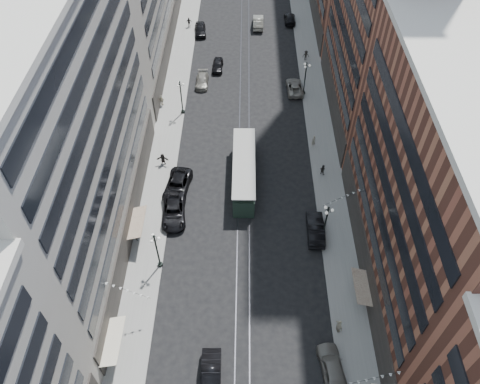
{
  "coord_description": "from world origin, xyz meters",
  "views": [
    {
      "loc": [
        -0.02,
        -0.59,
        44.17
      ],
      "look_at": [
        -0.42,
        34.68,
        5.0
      ],
      "focal_mm": 35.0,
      "sensor_mm": 36.0,
      "label": 1
    }
  ],
  "objects_px": {
    "lamppost_se_mid": "(305,77)",
    "car_4": "(332,368)",
    "pedestrian_8": "(313,141)",
    "lamppost_sw_far": "(157,250)",
    "pedestrian_2": "(134,235)",
    "pedestrian_6": "(162,100)",
    "car_2": "(174,212)",
    "car_11": "(295,87)",
    "pedestrian_4": "(339,326)",
    "pedestrian_9": "(306,55)",
    "lamppost_se_far": "(326,222)",
    "car_9": "(200,29)",
    "pedestrian_5": "(163,159)",
    "lamppost_sw_mid": "(181,96)",
    "car_5": "(211,376)",
    "car_7": "(177,186)",
    "car_14": "(258,22)",
    "car_10": "(315,229)",
    "car_13": "(218,65)",
    "pedestrian_7": "(323,170)",
    "car_8": "(202,81)",
    "car_12": "(290,19)",
    "streetcar": "(244,172)",
    "pedestrian_extra_0": "(189,22)"
  },
  "relations": [
    {
      "from": "streetcar",
      "to": "pedestrian_4",
      "type": "relative_size",
      "value": 6.55
    },
    {
      "from": "pedestrian_6",
      "to": "pedestrian_extra_0",
      "type": "bearing_deg",
      "value": -70.47
    },
    {
      "from": "lamppost_sw_mid",
      "to": "pedestrian_8",
      "type": "distance_m",
      "value": 20.18
    },
    {
      "from": "streetcar",
      "to": "pedestrian_2",
      "type": "relative_size",
      "value": 6.5
    },
    {
      "from": "lamppost_se_far",
      "to": "car_5",
      "type": "height_order",
      "value": "lamppost_se_far"
    },
    {
      "from": "car_10",
      "to": "car_4",
      "type": "bearing_deg",
      "value": 91.02
    },
    {
      "from": "pedestrian_8",
      "to": "car_11",
      "type": "bearing_deg",
      "value": -109.87
    },
    {
      "from": "car_11",
      "to": "pedestrian_4",
      "type": "bearing_deg",
      "value": 89.06
    },
    {
      "from": "pedestrian_2",
      "to": "pedestrian_6",
      "type": "distance_m",
      "value": 25.43
    },
    {
      "from": "car_13",
      "to": "lamppost_sw_mid",
      "type": "bearing_deg",
      "value": -109.79
    },
    {
      "from": "car_2",
      "to": "car_11",
      "type": "xyz_separation_m",
      "value": [
        16.24,
        25.66,
        -0.1
      ]
    },
    {
      "from": "pedestrian_7",
      "to": "pedestrian_9",
      "type": "height_order",
      "value": "pedestrian_9"
    },
    {
      "from": "pedestrian_9",
      "to": "lamppost_sw_mid",
      "type": "bearing_deg",
      "value": -147.44
    },
    {
      "from": "lamppost_sw_far",
      "to": "pedestrian_9",
      "type": "height_order",
      "value": "lamppost_sw_far"
    },
    {
      "from": "pedestrian_2",
      "to": "car_8",
      "type": "relative_size",
      "value": 0.41
    },
    {
      "from": "lamppost_sw_mid",
      "to": "pedestrian_9",
      "type": "distance_m",
      "value": 24.37
    },
    {
      "from": "car_10",
      "to": "pedestrian_5",
      "type": "bearing_deg",
      "value": -29.47
    },
    {
      "from": "lamppost_se_mid",
      "to": "car_13",
      "type": "bearing_deg",
      "value": 153.72
    },
    {
      "from": "car_2",
      "to": "car_7",
      "type": "height_order",
      "value": "car_7"
    },
    {
      "from": "lamppost_se_mid",
      "to": "car_11",
      "type": "xyz_separation_m",
      "value": [
        -1.36,
        0.79,
        -2.37
      ]
    },
    {
      "from": "pedestrian_2",
      "to": "car_14",
      "type": "xyz_separation_m",
      "value": [
        14.91,
        49.55,
        -0.24
      ]
    },
    {
      "from": "pedestrian_4",
      "to": "pedestrian_9",
      "type": "relative_size",
      "value": 1.12
    },
    {
      "from": "lamppost_se_far",
      "to": "car_5",
      "type": "relative_size",
      "value": 1.06
    },
    {
      "from": "lamppost_se_mid",
      "to": "pedestrian_5",
      "type": "xyz_separation_m",
      "value": [
        -19.99,
        -15.98,
        -2.08
      ]
    },
    {
      "from": "lamppost_sw_far",
      "to": "pedestrian_8",
      "type": "height_order",
      "value": "lamppost_sw_far"
    },
    {
      "from": "lamppost_se_far",
      "to": "car_5",
      "type": "bearing_deg",
      "value": -126.21
    },
    {
      "from": "pedestrian_6",
      "to": "pedestrian_9",
      "type": "xyz_separation_m",
      "value": [
        22.8,
        12.7,
        -0.0
      ]
    },
    {
      "from": "lamppost_se_mid",
      "to": "pedestrian_9",
      "type": "height_order",
      "value": "lamppost_se_mid"
    },
    {
      "from": "car_11",
      "to": "car_13",
      "type": "xyz_separation_m",
      "value": [
        -12.34,
        5.98,
        -0.01
      ]
    },
    {
      "from": "pedestrian_8",
      "to": "pedestrian_4",
      "type": "bearing_deg",
      "value": 62.35
    },
    {
      "from": "pedestrian_2",
      "to": "car_4",
      "type": "bearing_deg",
      "value": -32.41
    },
    {
      "from": "pedestrian_5",
      "to": "car_5",
      "type": "bearing_deg",
      "value": -69.39
    },
    {
      "from": "pedestrian_5",
      "to": "car_7",
      "type": "bearing_deg",
      "value": -57.64
    },
    {
      "from": "streetcar",
      "to": "pedestrian_extra_0",
      "type": "xyz_separation_m",
      "value": [
        -10.38,
        39.32,
        -0.6
      ]
    },
    {
      "from": "car_14",
      "to": "pedestrian_extra_0",
      "type": "relative_size",
      "value": 3.12
    },
    {
      "from": "pedestrian_8",
      "to": "lamppost_sw_far",
      "type": "bearing_deg",
      "value": 19.15
    },
    {
      "from": "lamppost_se_far",
      "to": "streetcar",
      "type": "distance_m",
      "value": 13.05
    },
    {
      "from": "lamppost_se_mid",
      "to": "pedestrian_2",
      "type": "height_order",
      "value": "lamppost_se_mid"
    },
    {
      "from": "car_9",
      "to": "car_11",
      "type": "relative_size",
      "value": 0.93
    },
    {
      "from": "lamppost_sw_far",
      "to": "car_2",
      "type": "bearing_deg",
      "value": 83.6
    },
    {
      "from": "car_4",
      "to": "car_12",
      "type": "height_order",
      "value": "car_4"
    },
    {
      "from": "lamppost_se_far",
      "to": "car_9",
      "type": "xyz_separation_m",
      "value": [
        -17.35,
        46.2,
        -2.27
      ]
    },
    {
      "from": "car_5",
      "to": "pedestrian_7",
      "type": "height_order",
      "value": "car_5"
    },
    {
      "from": "pedestrian_2",
      "to": "car_7",
      "type": "xyz_separation_m",
      "value": [
        4.1,
        8.06,
        -0.26
      ]
    },
    {
      "from": "pedestrian_5",
      "to": "pedestrian_4",
      "type": "bearing_deg",
      "value": -44.15
    },
    {
      "from": "pedestrian_4",
      "to": "lamppost_sw_far",
      "type": "bearing_deg",
      "value": 47.83
    },
    {
      "from": "lamppost_se_far",
      "to": "car_9",
      "type": "height_order",
      "value": "lamppost_se_far"
    },
    {
      "from": "pedestrian_5",
      "to": "pedestrian_8",
      "type": "height_order",
      "value": "pedestrian_8"
    },
    {
      "from": "lamppost_se_mid",
      "to": "car_4",
      "type": "relative_size",
      "value": 1.07
    },
    {
      "from": "car_5",
      "to": "pedestrian_4",
      "type": "bearing_deg",
      "value": 20.36
    }
  ]
}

